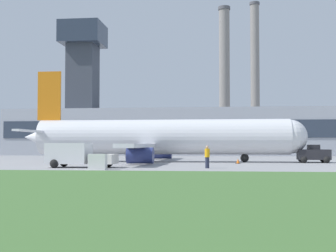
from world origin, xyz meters
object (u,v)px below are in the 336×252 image
airplane (159,137)px  pushback_tug (314,155)px  baggage_truck (77,155)px  ground_crew_person (207,157)px

airplane → pushback_tug: 16.42m
baggage_truck → pushback_tug: bearing=31.4°
airplane → baggage_truck: size_ratio=5.56×
pushback_tug → baggage_truck: 24.90m
pushback_tug → ground_crew_person: size_ratio=1.83×
baggage_truck → ground_crew_person: bearing=0.5°
pushback_tug → baggage_truck: (-21.25, -12.97, 0.16)m
airplane → ground_crew_person: airplane is taller
pushback_tug → baggage_truck: bearing=-148.6°
ground_crew_person → airplane: bearing=113.3°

